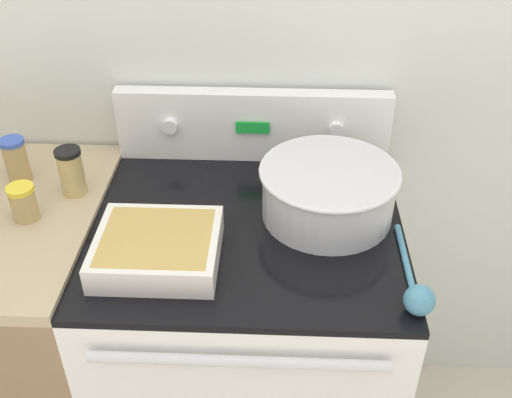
# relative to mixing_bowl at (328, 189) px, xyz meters

# --- Properties ---
(kitchen_wall) EXTENTS (8.00, 0.05, 2.50)m
(kitchen_wall) POSITION_rel_mixing_bowl_xyz_m (-0.19, 0.33, 0.26)
(kitchen_wall) COLOR silver
(kitchen_wall) RESTS_ON ground_plane
(stove_range) EXTENTS (0.74, 0.70, 0.91)m
(stove_range) POSITION_rel_mixing_bowl_xyz_m (-0.19, -0.04, -0.53)
(stove_range) COLOR white
(stove_range) RESTS_ON ground_plane
(control_panel) EXTENTS (0.74, 0.07, 0.20)m
(control_panel) POSITION_rel_mixing_bowl_xyz_m (-0.19, 0.27, 0.03)
(control_panel) COLOR white
(control_panel) RESTS_ON stove_range
(side_counter) EXTENTS (0.52, 0.67, 0.93)m
(side_counter) POSITION_rel_mixing_bowl_xyz_m (-0.83, -0.04, -0.53)
(side_counter) COLOR #896B4C
(side_counter) RESTS_ON ground_plane
(mixing_bowl) EXTENTS (0.33, 0.33, 0.13)m
(mixing_bowl) POSITION_rel_mixing_bowl_xyz_m (0.00, 0.00, 0.00)
(mixing_bowl) COLOR silver
(mixing_bowl) RESTS_ON stove_range
(casserole_dish) EXTENTS (0.27, 0.24, 0.06)m
(casserole_dish) POSITION_rel_mixing_bowl_xyz_m (-0.38, -0.18, -0.04)
(casserole_dish) COLOR silver
(casserole_dish) RESTS_ON stove_range
(ladle) EXTENTS (0.06, 0.30, 0.06)m
(ladle) POSITION_rel_mixing_bowl_xyz_m (0.16, -0.30, -0.05)
(ladle) COLOR teal
(ladle) RESTS_ON stove_range
(spice_jar_black_cap) EXTENTS (0.06, 0.06, 0.12)m
(spice_jar_black_cap) POSITION_rel_mixing_bowl_xyz_m (-0.64, 0.05, 0.00)
(spice_jar_black_cap) COLOR tan
(spice_jar_black_cap) RESTS_ON side_counter
(spice_jar_yellow_cap) EXTENTS (0.06, 0.06, 0.09)m
(spice_jar_yellow_cap) POSITION_rel_mixing_bowl_xyz_m (-0.72, -0.06, -0.02)
(spice_jar_yellow_cap) COLOR tan
(spice_jar_yellow_cap) RESTS_ON side_counter
(spice_jar_blue_cap) EXTENTS (0.06, 0.06, 0.12)m
(spice_jar_blue_cap) POSITION_rel_mixing_bowl_xyz_m (-0.79, 0.10, -0.00)
(spice_jar_blue_cap) COLOR tan
(spice_jar_blue_cap) RESTS_ON side_counter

